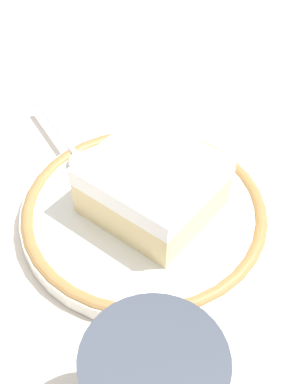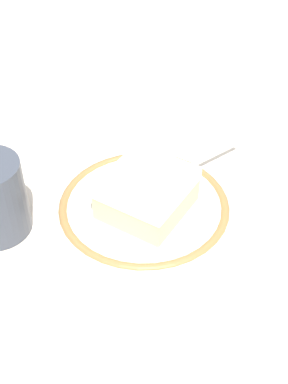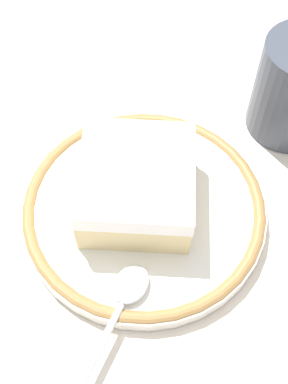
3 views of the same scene
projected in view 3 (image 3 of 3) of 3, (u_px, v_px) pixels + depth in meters
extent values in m
plane|color=#B7B2A8|center=(189.00, 222.00, 0.41)|extent=(2.40, 2.40, 0.00)
cube|color=beige|center=(189.00, 222.00, 0.41)|extent=(0.46, 0.31, 0.00)
cylinder|color=silver|center=(144.00, 209.00, 0.41)|extent=(0.20, 0.20, 0.01)
torus|color=olive|center=(144.00, 207.00, 0.41)|extent=(0.20, 0.20, 0.01)
cube|color=beige|center=(137.00, 191.00, 0.39)|extent=(0.11, 0.11, 0.03)
cube|color=white|center=(136.00, 174.00, 0.37)|extent=(0.11, 0.12, 0.02)
ellipsoid|color=silver|center=(131.00, 284.00, 0.36)|extent=(0.04, 0.04, 0.01)
cylinder|color=silver|center=(92.00, 362.00, 0.33)|extent=(0.06, 0.07, 0.01)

